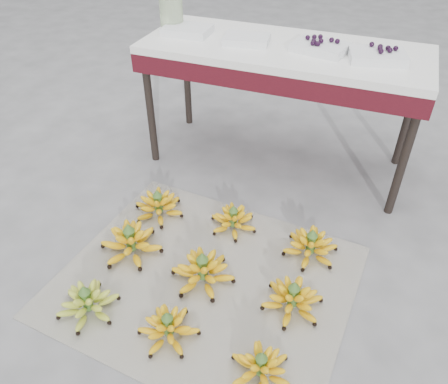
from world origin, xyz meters
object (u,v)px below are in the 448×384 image
(newspaper_mat, at_px, (206,280))
(bunch_front_right, at_px, (261,367))
(tray_right, at_px, (320,46))
(tray_far_right, at_px, (378,55))
(bunch_mid_left, at_px, (131,242))
(bunch_front_center, at_px, (168,328))
(bunch_front_left, at_px, (88,302))
(bunch_mid_right, at_px, (293,299))
(bunch_back_center, at_px, (233,220))
(bunch_back_right, at_px, (311,246))
(tray_far_left, at_px, (187,30))
(glass_jar, at_px, (171,14))
(bunch_back_left, at_px, (159,206))
(tray_left, at_px, (247,39))
(vendor_table, at_px, (283,61))
(bunch_mid_center, at_px, (203,271))

(newspaper_mat, distance_m, bunch_front_right, 0.50)
(tray_right, xyz_separation_m, tray_far_right, (0.28, -0.02, -0.00))
(bunch_mid_left, bearing_deg, bunch_front_center, -30.27)
(bunch_front_left, xyz_separation_m, bunch_mid_left, (-0.01, 0.36, 0.01))
(bunch_mid_right, distance_m, bunch_back_center, 0.55)
(bunch_back_right, bearing_deg, bunch_front_left, -154.50)
(tray_far_left, relative_size, glass_jar, 1.59)
(bunch_front_left, distance_m, bunch_mid_left, 0.36)
(tray_far_right, bearing_deg, newspaper_mat, -115.81)
(bunch_mid_right, distance_m, bunch_back_left, 0.87)
(bunch_front_left, bearing_deg, bunch_mid_left, 69.82)
(bunch_mid_left, distance_m, tray_far_left, 1.21)
(bunch_front_center, height_order, tray_far_left, tray_far_left)
(tray_left, xyz_separation_m, glass_jar, (-0.47, 0.07, 0.06))
(newspaper_mat, xyz_separation_m, bunch_back_center, (-0.01, 0.37, 0.05))
(bunch_back_left, bearing_deg, bunch_mid_left, -71.09)
(bunch_back_right, bearing_deg, vendor_table, 103.45)
(newspaper_mat, distance_m, bunch_mid_left, 0.40)
(bunch_mid_left, bearing_deg, bunch_front_left, -75.85)
(bunch_front_right, height_order, tray_right, tray_right)
(bunch_back_right, relative_size, tray_far_left, 1.20)
(bunch_mid_center, xyz_separation_m, bunch_mid_right, (0.41, -0.00, -0.00))
(bunch_mid_right, height_order, vendor_table, vendor_table)
(tray_left, relative_size, tray_right, 0.87)
(bunch_mid_center, bearing_deg, glass_jar, 120.44)
(bunch_front_left, bearing_deg, tray_far_right, 35.09)
(tray_far_left, xyz_separation_m, tray_left, (0.35, -0.02, -0.00))
(bunch_front_right, distance_m, tray_far_right, 1.53)
(newspaper_mat, distance_m, bunch_front_left, 0.51)
(tray_right, bearing_deg, bunch_front_right, -83.57)
(bunch_mid_center, distance_m, glass_jar, 1.46)
(bunch_back_left, relative_size, bunch_back_right, 1.03)
(bunch_front_left, relative_size, bunch_mid_left, 0.94)
(bunch_front_left, height_order, bunch_back_center, bunch_front_left)
(glass_jar, bearing_deg, tray_right, -3.37)
(bunch_back_right, height_order, tray_right, tray_right)
(bunch_back_left, distance_m, glass_jar, 1.09)
(vendor_table, relative_size, tray_right, 5.06)
(tray_left, bearing_deg, glass_jar, 171.54)
(bunch_mid_left, xyz_separation_m, tray_far_left, (-0.13, 1.00, 0.67))
(bunch_back_left, xyz_separation_m, bunch_back_right, (0.81, -0.00, -0.00))
(bunch_back_right, distance_m, tray_far_left, 1.35)
(bunch_front_center, distance_m, glass_jar, 1.70)
(bunch_mid_center, xyz_separation_m, bunch_back_left, (-0.40, 0.33, -0.00))
(bunch_back_left, bearing_deg, bunch_front_center, -42.06)
(bunch_back_center, distance_m, tray_far_left, 1.09)
(tray_far_left, bearing_deg, bunch_back_left, -80.08)
(bunch_front_right, xyz_separation_m, bunch_mid_center, (-0.37, 0.34, 0.01))
(tray_left, height_order, tray_right, tray_right)
(bunch_front_left, xyz_separation_m, bunch_front_right, (0.75, -0.01, -0.00))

